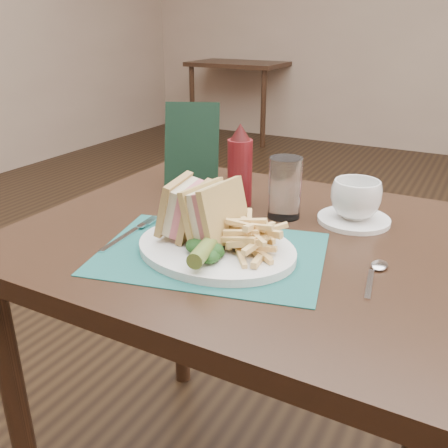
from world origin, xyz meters
name	(u,v)px	position (x,y,z in m)	size (l,w,h in m)	color
floor	(309,382)	(0.00, 0.00, 0.00)	(7.00, 7.00, 0.00)	black
wall_back	(439,154)	(0.00, 3.50, 0.00)	(6.00, 6.00, 0.00)	tan
table_main	(246,381)	(0.00, -0.50, 0.38)	(0.90, 0.75, 0.75)	black
table_bg_left	(241,100)	(-1.92, 3.29, 0.38)	(0.90, 0.75, 0.75)	black
placemat	(211,253)	(-0.02, -0.63, 0.75)	(0.40, 0.29, 0.00)	#1B5651
plate	(216,249)	(-0.01, -0.62, 0.76)	(0.30, 0.24, 0.01)	white
sandwich_half_a	(174,206)	(-0.10, -0.61, 0.82)	(0.06, 0.11, 0.10)	tan
sandwich_half_b	(206,210)	(-0.04, -0.61, 0.82)	(0.06, 0.11, 0.10)	#D9B46A
kale_garnish	(204,250)	(0.00, -0.67, 0.78)	(0.11, 0.08, 0.03)	#143513
pickle_spear	(206,247)	(0.01, -0.68, 0.79)	(0.03, 0.03, 0.12)	#546B29
fries_pile	(252,233)	(0.05, -0.61, 0.80)	(0.18, 0.20, 0.06)	#F2C979
fork	(130,232)	(-0.20, -0.63, 0.76)	(0.03, 0.17, 0.01)	silver
spoon	(373,276)	(0.26, -0.58, 0.76)	(0.03, 0.15, 0.01)	silver
saucer	(354,220)	(0.17, -0.35, 0.76)	(0.15, 0.15, 0.01)	white
coffee_cup	(356,199)	(0.17, -0.35, 0.80)	(0.10, 0.10, 0.08)	white
drinking_glass	(285,188)	(0.03, -0.39, 0.81)	(0.07, 0.07, 0.13)	white
ketchup_bottle	(240,165)	(-0.09, -0.37, 0.84)	(0.06, 0.06, 0.19)	#5A0F13
check_presenter	(192,147)	(-0.24, -0.32, 0.85)	(0.13, 0.01, 0.22)	black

